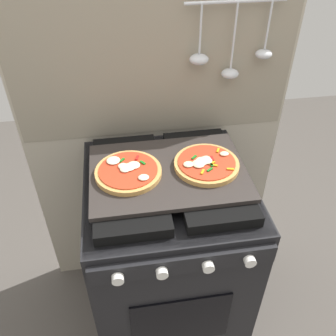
% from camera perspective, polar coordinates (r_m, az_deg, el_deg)
% --- Properties ---
extents(ground_plane, '(4.00, 4.00, 0.00)m').
position_cam_1_polar(ground_plane, '(1.98, -0.00, -21.34)').
color(ground_plane, '#4C4742').
extents(kitchen_backsplash, '(1.10, 0.09, 1.55)m').
position_cam_1_polar(kitchen_backsplash, '(1.61, -1.76, 3.60)').
color(kitchen_backsplash, '#B2A893').
rests_on(kitchen_backsplash, ground_plane).
extents(stove, '(0.60, 0.64, 0.90)m').
position_cam_1_polar(stove, '(1.60, 0.01, -13.40)').
color(stove, black).
rests_on(stove, ground_plane).
extents(baking_tray, '(0.54, 0.38, 0.02)m').
position_cam_1_polar(baking_tray, '(1.27, -0.00, -0.63)').
color(baking_tray, '#2D2826').
rests_on(baking_tray, stove).
extents(pizza_left, '(0.23, 0.23, 0.03)m').
position_cam_1_polar(pizza_left, '(1.25, -6.25, -0.40)').
color(pizza_left, tan).
rests_on(pizza_left, baking_tray).
extents(pizza_right, '(0.23, 0.23, 0.03)m').
position_cam_1_polar(pizza_right, '(1.28, 6.03, 0.56)').
color(pizza_right, tan).
rests_on(pizza_right, baking_tray).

